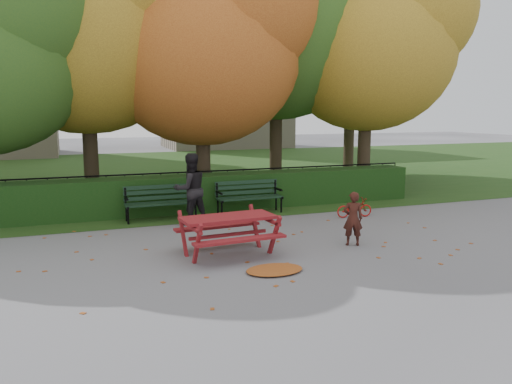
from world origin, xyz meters
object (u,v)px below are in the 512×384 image
object	(u,v)px
tree_e	(380,40)
picnic_table	(228,225)
tree_c	(214,41)
tree_d	(290,15)
tree_g	(361,48)
bench_left	(160,200)
child	(353,219)
adult	(190,189)
tree_b	(97,18)
bench_right	(249,194)
bicycle	(354,208)

from	to	relation	value
tree_e	picnic_table	distance (m)	10.19
tree_c	tree_e	bearing A→B (deg)	-1.93
tree_d	picnic_table	xyz separation A→B (m)	(-4.51, -7.17, -5.39)
tree_g	bench_left	world-z (taller)	tree_g
child	adult	xyz separation A→B (m)	(-2.68, 3.09, 0.31)
tree_c	tree_d	xyz separation A→B (m)	(3.04, 1.27, 1.16)
tree_g	picnic_table	size ratio (longest dim) A/B	4.53
picnic_table	tree_b	bearing A→B (deg)	100.92
picnic_table	tree_e	bearing A→B (deg)	34.33
tree_d	tree_g	world-z (taller)	tree_d
tree_e	tree_c	bearing A→B (deg)	178.07
tree_c	bench_right	xyz separation A→B (m)	(0.27, -2.26, -4.30)
tree_b	tree_c	xyz separation A→B (m)	(3.28, -0.78, -0.58)
tree_g	bicycle	size ratio (longest dim) A/B	8.83
tree_c	tree_g	world-z (taller)	tree_g
tree_b	tree_c	bearing A→B (deg)	-13.45
tree_e	bench_right	distance (m)	7.38
child	adult	distance (m)	4.10
picnic_table	bicycle	distance (m)	4.66
adult	bench_left	bearing A→B (deg)	-63.52
tree_d	bicycle	xyz separation A→B (m)	(-0.37, -5.03, -5.73)
adult	bicycle	world-z (taller)	adult
tree_c	tree_d	bearing A→B (deg)	22.61
tree_g	bench_right	xyz separation A→B (m)	(-7.23, -6.06, -4.85)
bench_right	picnic_table	size ratio (longest dim) A/B	0.95
bench_left	bicycle	size ratio (longest dim) A/B	1.86
tree_g	bench_right	distance (m)	10.61
child	bicycle	xyz separation A→B (m)	(1.52, 2.38, -0.31)
bench_right	bench_left	bearing A→B (deg)	180.00
tree_b	picnic_table	world-z (taller)	tree_b
tree_b	child	world-z (taller)	tree_b
bicycle	tree_e	bearing A→B (deg)	-34.19
tree_b	bench_right	distance (m)	6.76
tree_e	tree_d	bearing A→B (deg)	151.09
picnic_table	tree_d	bearing A→B (deg)	53.57
tree_e	bench_left	xyz separation A→B (m)	(-7.82, -2.07, -4.56)
tree_d	tree_g	distance (m)	5.16
tree_e	bench_left	world-z (taller)	tree_e
tree_e	bench_left	bearing A→B (deg)	-165.19
picnic_table	adult	world-z (taller)	adult
tree_b	bench_right	world-z (taller)	tree_b
bicycle	tree_g	bearing A→B (deg)	-26.57
bench_left	bench_right	size ratio (longest dim) A/B	1.00
tree_b	bicycle	xyz separation A→B (m)	(5.95, -4.55, -5.15)
tree_d	tree_e	distance (m)	3.15
tree_c	adult	world-z (taller)	tree_c
bench_left	bicycle	bearing A→B (deg)	-17.41
tree_e	adult	size ratio (longest dim) A/B	4.64
tree_d	child	size ratio (longest dim) A/B	8.47
tree_b	bench_left	size ratio (longest dim) A/B	4.88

